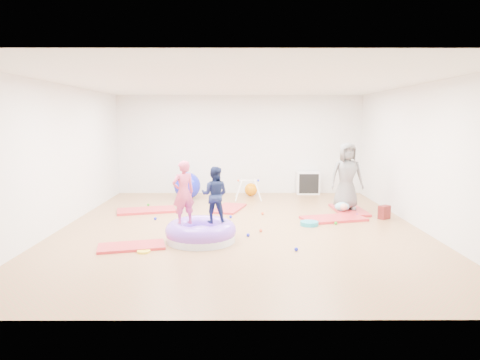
{
  "coord_description": "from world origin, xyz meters",
  "views": [
    {
      "loc": [
        -0.02,
        -8.28,
        2.11
      ],
      "look_at": [
        0.0,
        0.3,
        0.9
      ],
      "focal_mm": 32.0,
      "sensor_mm": 36.0,
      "label": 1
    }
  ],
  "objects": [
    {
      "name": "child_navy",
      "position": [
        -0.45,
        -0.91,
        0.86
      ],
      "size": [
        0.55,
        0.46,
        1.0
      ],
      "primitive_type": "imported",
      "rotation": [
        0.0,
        0.0,
        2.96
      ],
      "color": "#141E48",
      "rests_on": "inflatable_cushion"
    },
    {
      "name": "exercise_ball_orange",
      "position": [
        0.32,
        3.5,
        0.18
      ],
      "size": [
        0.36,
        0.36,
        0.36
      ],
      "primitive_type": "sphere",
      "color": "#D77400",
      "rests_on": "ground"
    },
    {
      "name": "yellow_toy",
      "position": [
        -1.55,
        -1.65,
        0.02
      ],
      "size": [
        0.21,
        0.21,
        0.03
      ],
      "primitive_type": "cylinder",
      "color": "yellow",
      "rests_on": "ground"
    },
    {
      "name": "adult_caregiver",
      "position": [
        2.46,
        1.46,
        0.83
      ],
      "size": [
        0.78,
        0.54,
        1.54
      ],
      "primitive_type": "imported",
      "rotation": [
        0.0,
        0.0,
        0.06
      ],
      "color": "#606060",
      "rests_on": "gym_mat_rear_right"
    },
    {
      "name": "gym_mat_rear_right",
      "position": [
        2.54,
        1.47,
        0.03
      ],
      "size": [
        0.69,
        1.32,
        0.05
      ],
      "primitive_type": "cube",
      "rotation": [
        0.0,
        0.0,
        1.6
      ],
      "color": "red",
      "rests_on": "ground"
    },
    {
      "name": "gym_mat_front_left",
      "position": [
        -1.81,
        -1.39,
        0.02
      ],
      "size": [
        1.18,
        0.79,
        0.05
      ],
      "primitive_type": "cube",
      "rotation": [
        0.0,
        0.0,
        0.25
      ],
      "color": "red",
      "rests_on": "ground"
    },
    {
      "name": "balance_disc",
      "position": [
        1.4,
        0.11,
        0.04
      ],
      "size": [
        0.37,
        0.37,
        0.08
      ],
      "primitive_type": "cylinder",
      "color": "teal",
      "rests_on": "ground"
    },
    {
      "name": "cube_shelf",
      "position": [
        1.96,
        3.79,
        0.32
      ],
      "size": [
        0.65,
        0.32,
        0.65
      ],
      "color": "white",
      "rests_on": "ground"
    },
    {
      "name": "gym_mat_center_back",
      "position": [
        -0.26,
        1.68,
        0.02
      ],
      "size": [
        0.87,
        1.25,
        0.05
      ],
      "primitive_type": "cube",
      "rotation": [
        0.0,
        0.0,
        1.29
      ],
      "color": "red",
      "rests_on": "ground"
    },
    {
      "name": "exercise_ball_blue",
      "position": [
        -1.41,
        3.06,
        0.36
      ],
      "size": [
        0.72,
        0.72,
        0.72
      ],
      "primitive_type": "sphere",
      "color": "#121AC5",
      "rests_on": "ground"
    },
    {
      "name": "backpack",
      "position": [
        3.1,
        0.69,
        0.14
      ],
      "size": [
        0.29,
        0.27,
        0.29
      ],
      "primitive_type": "cube",
      "rotation": [
        0.0,
        0.0,
        0.64
      ],
      "color": "#B22B29",
      "rests_on": "ground"
    },
    {
      "name": "child_pink",
      "position": [
        -0.98,
        -1.01,
        0.91
      ],
      "size": [
        0.48,
        0.44,
        1.11
      ],
      "primitive_type": "imported",
      "rotation": [
        0.0,
        0.0,
        3.68
      ],
      "color": "#D3476C",
      "rests_on": "inflatable_cushion"
    },
    {
      "name": "room",
      "position": [
        0.0,
        0.0,
        1.4
      ],
      "size": [
        7.01,
        8.01,
        2.81
      ],
      "color": "#A46443",
      "rests_on": "ground"
    },
    {
      "name": "infant_play_gym",
      "position": [
        0.22,
        2.88,
        0.36
      ],
      "size": [
        0.71,
        0.67,
        0.54
      ],
      "rotation": [
        0.0,
        0.0,
        -0.37
      ],
      "color": "white",
      "rests_on": "ground"
    },
    {
      "name": "gym_mat_right",
      "position": [
        1.99,
        0.6,
        0.03
      ],
      "size": [
        1.44,
        0.98,
        0.05
      ],
      "primitive_type": "cube",
      "rotation": [
        0.0,
        0.0,
        0.27
      ],
      "color": "red",
      "rests_on": "ground"
    },
    {
      "name": "inflatable_cushion",
      "position": [
        -0.69,
        -1.01,
        0.15
      ],
      "size": [
        1.24,
        1.24,
        0.39
      ],
      "rotation": [
        0.0,
        0.0,
        0.21
      ],
      "color": "silver",
      "rests_on": "ground"
    },
    {
      "name": "gym_mat_mid_left",
      "position": [
        -2.17,
        1.44,
        0.03
      ],
      "size": [
        1.44,
        0.99,
        0.05
      ],
      "primitive_type": "cube",
      "rotation": [
        0.0,
        0.0,
        0.27
      ],
      "color": "red",
      "rests_on": "ground"
    },
    {
      "name": "infant",
      "position": [
        2.34,
        1.24,
        0.16
      ],
      "size": [
        0.34,
        0.35,
        0.2
      ],
      "color": "#89CDE3",
      "rests_on": "gym_mat_rear_right"
    },
    {
      "name": "ball_pit_balls",
      "position": [
        0.1,
        0.46,
        0.03
      ],
      "size": [
        4.91,
        3.73,
        0.06
      ],
      "color": "#121AC5",
      "rests_on": "ground"
    }
  ]
}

